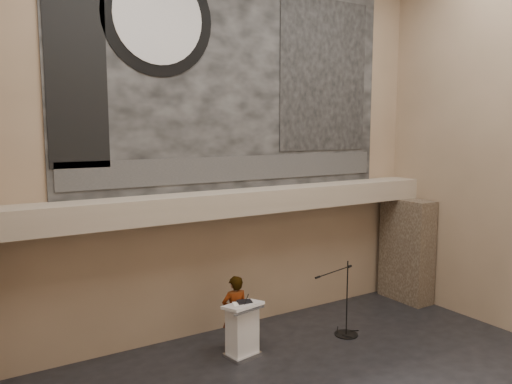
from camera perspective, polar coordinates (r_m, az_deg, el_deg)
wall_back at (r=11.14m, az=-2.18°, el=5.81°), size 10.00×0.02×8.50m
wall_left at (r=5.72m, az=-26.75°, el=3.59°), size 0.02×8.00×8.50m
soffit at (r=10.91m, az=-1.11°, el=-1.07°), size 10.00×0.80×0.50m
sprinkler_left at (r=10.20m, az=-8.72°, el=-3.34°), size 0.04×0.04×0.06m
sprinkler_right at (r=11.98m, az=6.86°, el=-1.72°), size 0.04×0.04×0.06m
banner at (r=11.17m, az=-2.13°, el=13.26°), size 8.00×0.05×5.00m
banner_text_strip at (r=11.12m, az=-1.98°, el=2.71°), size 7.76×0.02×0.55m
banner_clock_rim at (r=10.53m, az=-11.09°, el=19.01°), size 2.30×0.02×2.30m
banner_clock_face at (r=10.51m, az=-11.05°, el=19.03°), size 1.84×0.02×1.84m
banner_building_print at (r=12.51m, az=7.81°, el=13.02°), size 2.60×0.02×3.60m
banner_brick_print at (r=9.88m, az=-19.80°, el=11.87°), size 1.10×0.02×3.20m
stone_pier at (r=13.83m, az=16.83°, el=-6.34°), size 0.60×1.40×2.70m
lectern at (r=10.30m, az=-1.57°, el=-15.49°), size 0.80×0.63×1.14m
binder at (r=10.13m, az=-1.30°, el=-12.44°), size 0.34×0.30×0.04m
papers at (r=10.05m, az=-1.89°, el=-12.71°), size 0.32×0.38×0.00m
speaker_person at (r=10.55m, az=-2.42°, el=-13.60°), size 0.60×0.42×1.55m
mic_stand at (r=11.52m, az=10.18°, el=-14.70°), size 1.35×0.53×1.68m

